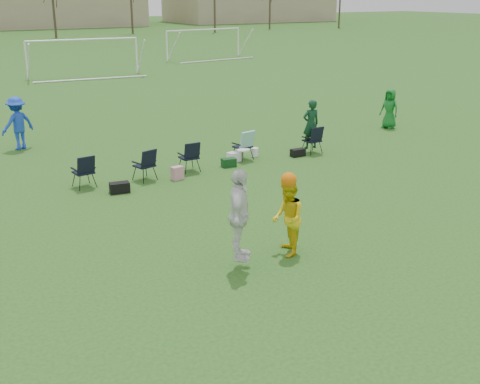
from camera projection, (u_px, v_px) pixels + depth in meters
ground at (341, 270)px, 12.24m from camera, size 260.00×260.00×0.00m
fielder_blue at (17, 123)px, 21.37m from camera, size 1.40×1.11×1.90m
fielder_green_far at (390, 109)px, 24.78m from camera, size 0.71×0.90×1.62m
center_contest at (263, 216)px, 12.30m from camera, size 2.23×1.23×2.50m
sideline_setup at (223, 149)px, 19.42m from camera, size 8.72×1.89×1.87m
goal_mid at (83, 47)px, 39.83m from camera, size 7.40×0.63×2.46m
goal_right at (204, 35)px, 50.45m from camera, size 7.35×1.14×2.46m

